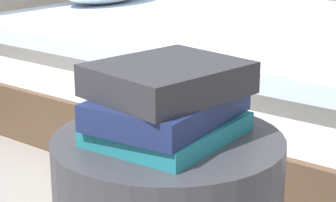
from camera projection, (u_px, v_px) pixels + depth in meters
bed at (242, 72)px, 2.60m from camera, size 1.54×2.01×0.62m
book_teal at (167, 129)px, 1.08m from camera, size 0.27×0.22×0.03m
book_navy at (168, 107)px, 1.08m from camera, size 0.29×0.22×0.05m
book_charcoal at (169, 78)px, 1.06m from camera, size 0.28×0.24×0.06m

